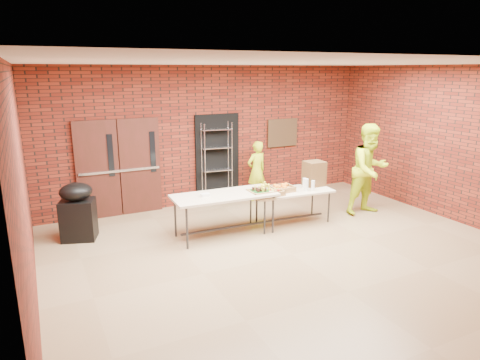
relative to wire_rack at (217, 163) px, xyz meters
name	(u,v)px	position (x,y,z in m)	size (l,w,h in m)	color
room	(295,164)	(-0.03, -3.32, 0.64)	(8.08, 7.08, 3.28)	#8D714C
double_doors	(120,168)	(-2.23, 0.12, 0.09)	(1.78, 0.12, 2.10)	#401712
dark_doorway	(217,158)	(0.07, 0.14, 0.09)	(1.10, 0.06, 2.10)	black
bronze_plaque	(282,133)	(1.87, 0.13, 0.59)	(0.85, 0.04, 0.70)	#3C2718
wire_rack	(217,163)	(0.00, 0.00, 0.00)	(0.70, 0.23, 1.92)	#B2B3B9
table_left	(224,198)	(-0.70, -1.96, -0.22)	(2.01, 0.91, 0.81)	beige
table_right	(291,193)	(0.76, -2.00, -0.31)	(1.77, 0.84, 0.71)	beige
basket_bananas	(262,193)	(0.04, -2.08, -0.19)	(0.50, 0.39, 0.16)	#AE7B46
basket_oranges	(282,188)	(0.59, -1.96, -0.19)	(0.45, 0.35, 0.14)	#AE7B46
basket_apples	(272,192)	(0.26, -2.12, -0.20)	(0.41, 0.32, 0.13)	#AE7B46
muffin_tray	(260,189)	(0.01, -2.06, -0.11)	(0.37, 0.37, 0.09)	#155017
napkin_box	(205,195)	(-1.08, -1.93, -0.12)	(0.16, 0.11, 0.05)	white
coffee_dispenser	(314,173)	(1.42, -1.88, 0.01)	(0.40, 0.36, 0.52)	#53381C
cup_stack_front	(306,185)	(1.02, -2.17, -0.12)	(0.09, 0.09, 0.26)	white
cup_stack_mid	(313,186)	(1.16, -2.21, -0.15)	(0.07, 0.07, 0.21)	white
cup_stack_back	(304,183)	(1.10, -1.99, -0.14)	(0.07, 0.07, 0.22)	white
covered_grill	(78,211)	(-3.24, -0.94, -0.42)	(0.72, 0.66, 1.09)	black
volunteer_woman	(257,171)	(0.94, -0.22, -0.23)	(0.53, 0.35, 1.45)	#CAE519
volunteer_man	(370,169)	(2.67, -2.19, 0.03)	(0.97, 0.75, 1.99)	#CAE519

